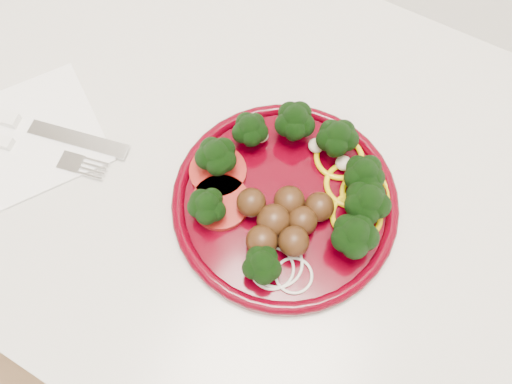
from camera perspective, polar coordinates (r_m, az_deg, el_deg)
The scene contains 4 objects.
counter at distance 0.98m, azimuth 4.98°, elevation -11.69°, with size 2.40×0.60×0.90m.
plate at distance 0.53m, azimuth 3.71°, elevation -0.44°, with size 0.24×0.24×0.06m.
napkin at distance 0.64m, azimuth -24.42°, elevation 5.85°, with size 0.15×0.15×0.00m, color white.
knife at distance 0.65m, azimuth -26.05°, elevation 7.34°, with size 0.22×0.07×0.01m.
Camera 1 is at (0.03, 1.47, 1.40)m, focal length 35.00 mm.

